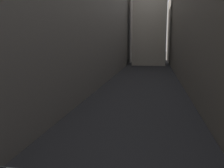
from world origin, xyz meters
TOP-DOWN VIEW (x-y plane):
  - ground_plane at (0.00, 48.00)m, footprint 264.00×264.00m
  - building_block_left at (-11.27, 50.00)m, footprint 11.55×108.00m

SIDE VIEW (x-z plane):
  - ground_plane at x=0.00m, z-range 0.00..0.00m
  - building_block_left at x=-11.27m, z-range 0.00..19.22m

